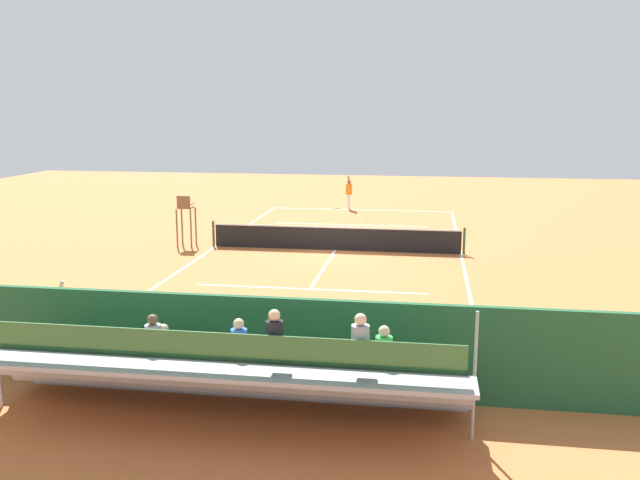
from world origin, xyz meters
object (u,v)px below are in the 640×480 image
bleacher_stand (229,372)px  courtside_bench (401,360)px  tennis_net (335,238)px  umpire_chair (186,215)px  line_judge (58,322)px  tennis_player (349,192)px  tennis_racket (333,209)px  equipment_bag (307,373)px  tennis_ball_near (366,218)px

bleacher_stand → courtside_bench: (-3.09, -2.10, -0.38)m
bleacher_stand → courtside_bench: bleacher_stand is taller
tennis_net → umpire_chair: umpire_chair is taller
bleacher_stand → line_judge: 4.95m
tennis_net → tennis_player: tennis_player is taller
tennis_player → tennis_racket: size_ratio=3.36×
bleacher_stand → line_judge: bearing=-24.0°
bleacher_stand → tennis_player: bleacher_stand is taller
umpire_chair → equipment_bag: umpire_chair is taller
bleacher_stand → tennis_racket: bleacher_stand is taller
umpire_chair → tennis_player: 12.49m
bleacher_stand → line_judge: size_ratio=4.70×
equipment_bag → tennis_ball_near: size_ratio=13.64×
courtside_bench → tennis_net: bearing=-76.6°
line_judge → equipment_bag: bearing=179.6°
courtside_bench → equipment_bag: 2.01m
tennis_racket → tennis_ball_near: size_ratio=8.69×
tennis_player → tennis_racket: tennis_player is taller
tennis_ball_near → line_judge: size_ratio=0.03×
tennis_racket → line_judge: bearing=83.5°
umpire_chair → tennis_player: (-5.49, -11.21, -0.30)m
equipment_bag → tennis_player: (1.90, -24.39, 0.84)m
tennis_player → tennis_ball_near: size_ratio=29.18×
equipment_bag → tennis_racket: bearing=-83.4°
bleacher_stand → equipment_bag: (-1.12, -1.97, -0.76)m
line_judge → umpire_chair: bearing=-82.4°
tennis_player → equipment_bag: bearing=94.4°
tennis_net → bleacher_stand: size_ratio=1.14×
umpire_chair → courtside_bench: bearing=125.7°
equipment_bag → tennis_ball_near: bearing=-88.2°
umpire_chair → tennis_ball_near: 10.80m
umpire_chair → tennis_ball_near: size_ratio=32.42×
tennis_net → tennis_racket: (1.65, -11.12, -0.49)m
tennis_net → courtside_bench: tennis_net is taller
tennis_racket → bleacher_stand: bearing=93.7°
tennis_ball_near → umpire_chair: bearing=51.2°
equipment_bag → line_judge: size_ratio=0.47×
courtside_bench → equipment_bag: courtside_bench is taller
tennis_player → bleacher_stand: bearing=91.7°
tennis_net → courtside_bench: bearing=103.4°
umpire_chair → tennis_player: size_ratio=1.11×
courtside_bench → tennis_ball_near: 21.58m
bleacher_stand → tennis_racket: bearing=-86.3°
line_judge → tennis_ball_near: bearing=-103.0°
umpire_chair → courtside_bench: 16.08m
bleacher_stand → tennis_player: (0.78, -26.36, 0.08)m
umpire_chair → courtside_bench: size_ratio=1.19×
umpire_chair → equipment_bag: bearing=119.3°
tennis_net → tennis_racket: size_ratio=17.96×
equipment_bag → tennis_net: bearing=-84.9°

